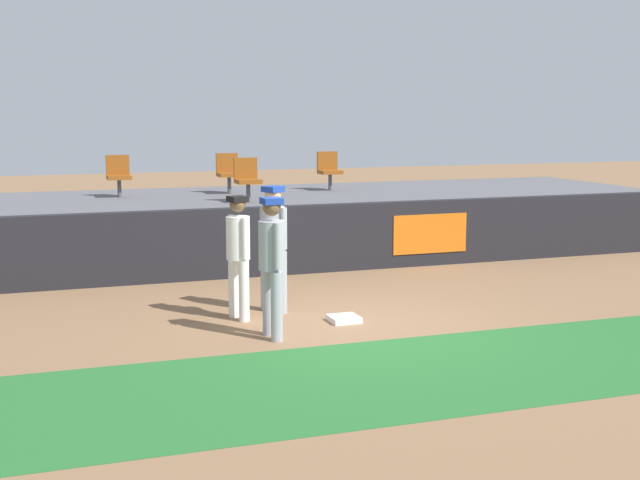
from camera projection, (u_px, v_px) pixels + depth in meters
The scene contains 12 objects.
ground_plane at pixel (352, 325), 11.73m from camera, with size 60.00×60.00×0.00m, color #846042.
grass_foreground_strip at pixel (426, 372), 9.61m from camera, with size 18.00×2.80×0.01m, color #26662B.
first_base at pixel (344, 319), 11.90m from camera, with size 0.40×0.40×0.08m, color white.
player_fielder_home at pixel (238, 249), 11.92m from camera, with size 0.40×0.56×1.73m.
player_runner_visitor at pixel (272, 258), 10.90m from camera, with size 0.36×0.51×1.81m.
player_coach_visitor at pixel (273, 239), 12.36m from camera, with size 0.47×0.47×1.82m.
field_wall at pixel (274, 241), 15.20m from camera, with size 18.00×0.26×1.22m.
bleacher_platform at pixel (237, 225), 17.60m from camera, with size 18.00×4.80×1.16m, color #59595E.
seat_back_left at pixel (119, 174), 17.32m from camera, with size 0.46×0.44×0.84m.
seat_front_center at pixel (247, 177), 16.36m from camera, with size 0.45×0.44×0.84m.
seat_back_right at pixel (329, 169), 18.80m from camera, with size 0.46×0.44×0.84m.
seat_back_center at pixel (228, 171), 18.06m from camera, with size 0.46×0.44×0.84m.
Camera 1 is at (-4.20, -10.64, 2.89)m, focal length 48.43 mm.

